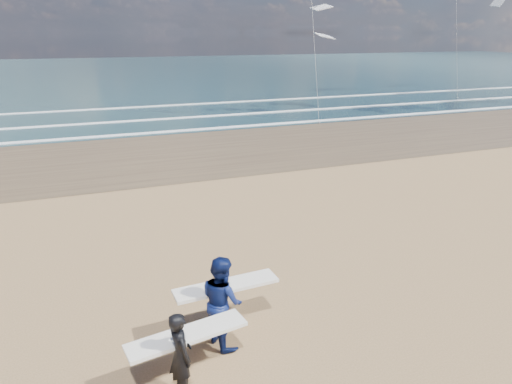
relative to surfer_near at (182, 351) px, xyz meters
name	(u,v)px	position (x,y,z in m)	size (l,w,h in m)	color
wet_sand_strip	(441,127)	(21.49, 17.70, -0.83)	(220.00, 12.00, 0.01)	brown
ocean	(219,70)	(21.49, 71.70, -0.83)	(220.00, 100.00, 0.02)	#1B373D
foam_breakers	(359,105)	(21.49, 27.80, -0.79)	(220.00, 11.70, 0.05)	white
surfer_near	(182,351)	(0.00, 0.00, 0.00)	(2.26, 1.11, 1.64)	black
surfer_far	(222,300)	(1.06, 1.08, 0.14)	(2.23, 1.21, 1.94)	#0E1B51
kite_1	(314,32)	(15.08, 24.58, 5.28)	(6.83, 4.85, 10.38)	slate
kite_5	(456,10)	(33.86, 31.05, 7.28)	(5.55, 4.71, 15.11)	slate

